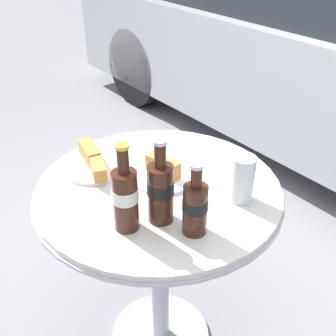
% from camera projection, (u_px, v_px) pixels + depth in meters
% --- Properties ---
extents(ground_plane, '(30.00, 30.00, 0.00)m').
position_uv_depth(ground_plane, '(161.00, 335.00, 1.72)').
color(ground_plane, gray).
extents(bistro_table, '(0.78, 0.78, 0.74)m').
position_uv_depth(bistro_table, '(159.00, 223.00, 1.40)').
color(bistro_table, '#B7B7BC').
rests_on(bistro_table, ground_plane).
extents(cola_bottle_left, '(0.07, 0.07, 0.25)m').
position_uv_depth(cola_bottle_left, '(161.00, 190.00, 1.13)').
color(cola_bottle_left, '#3D1E14').
rests_on(cola_bottle_left, bistro_table).
extents(cola_bottle_right, '(0.07, 0.07, 0.21)m').
position_uv_depth(cola_bottle_right, '(195.00, 206.00, 1.09)').
color(cola_bottle_right, '#3D1E14').
rests_on(cola_bottle_right, bistro_table).
extents(cola_bottle_center, '(0.07, 0.07, 0.26)m').
position_uv_depth(cola_bottle_center, '(125.00, 197.00, 1.10)').
color(cola_bottle_center, '#3D1E14').
rests_on(cola_bottle_center, bistro_table).
extents(drinking_glass, '(0.07, 0.07, 0.14)m').
position_uv_depth(drinking_glass, '(242.00, 181.00, 1.23)').
color(drinking_glass, silver).
rests_on(drinking_glass, bistro_table).
extents(lunch_plate_near, '(0.21, 0.21, 0.07)m').
position_uv_depth(lunch_plate_near, '(164.00, 173.00, 1.35)').
color(lunch_plate_near, white).
rests_on(lunch_plate_near, bistro_table).
extents(lunch_plate_far, '(0.22, 0.21, 0.06)m').
position_uv_depth(lunch_plate_far, '(95.00, 163.00, 1.40)').
color(lunch_plate_far, white).
rests_on(lunch_plate_far, bistro_table).
extents(parked_car, '(3.91, 1.65, 1.38)m').
position_uv_depth(parked_car, '(314.00, 43.00, 3.00)').
color(parked_car, '#B7B7BC').
rests_on(parked_car, ground_plane).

